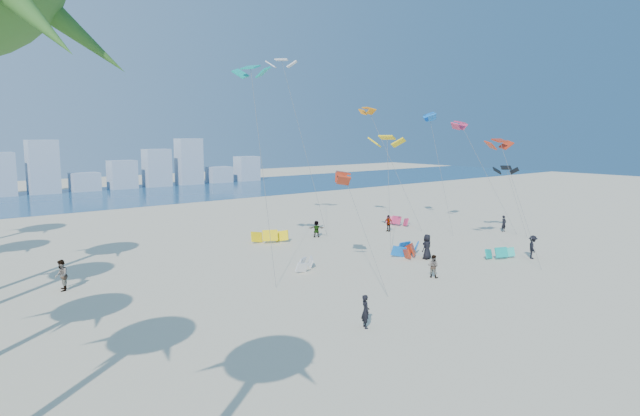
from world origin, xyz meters
TOP-DOWN VIEW (x-y plane):
  - ground at (0.00, 0.00)m, footprint 220.00×220.00m
  - ocean at (0.00, 72.00)m, footprint 220.00×220.00m
  - kitesurfer_near at (-2.36, 5.93)m, footprint 0.63×0.73m
  - kitesurfer_mid at (7.94, 10.12)m, footprint 0.80×0.90m
  - kitesurfers_far at (9.44, 18.12)m, footprint 39.90×18.66m
  - grounded_kites at (11.40, 19.69)m, footprint 21.01×18.52m
  - flying_kites at (14.28, 20.74)m, footprint 28.24×25.57m
  - distant_skyline at (-1.19, 82.00)m, footprint 85.00×3.00m

SIDE VIEW (x-z plane):
  - ground at x=0.00m, z-range 0.00..0.00m
  - ocean at x=0.00m, z-range 0.01..0.01m
  - grounded_kites at x=11.40m, z-range -0.07..0.99m
  - kitesurfer_mid at x=7.94m, z-range 0.00..1.55m
  - kitesurfer_near at x=-2.36m, z-range 0.00..1.69m
  - kitesurfers_far at x=9.44m, z-range -0.08..1.86m
  - distant_skyline at x=-1.19m, z-range -1.11..7.29m
  - flying_kites at x=14.28m, z-range 2.37..19.19m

